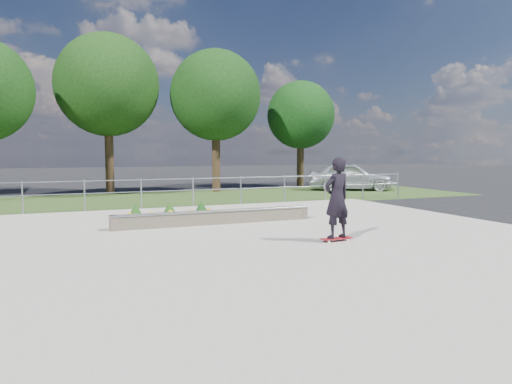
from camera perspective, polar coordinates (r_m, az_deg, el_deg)
ground at (r=11.13m, az=2.01°, el=-6.31°), size 120.00×120.00×0.00m
grass_verge at (r=21.53m, az=-10.20°, el=-0.87°), size 30.00×8.00×0.02m
concrete_slab at (r=11.13m, az=2.01°, el=-6.16°), size 15.00×15.00×0.06m
fence at (r=18.07m, az=-7.87°, el=0.47°), size 20.06×0.06×1.20m
tree_mid_left at (r=25.25m, az=-18.08°, el=12.55°), size 5.25×5.25×8.25m
tree_mid_right at (r=25.27m, az=-5.07°, el=11.91°), size 4.90×4.90×7.70m
tree_far_right at (r=28.90m, az=5.62°, el=9.53°), size 4.20×4.20×6.60m
grind_ledge at (r=13.58m, az=-5.12°, el=-3.14°), size 6.00×0.44×0.43m
planter_bed at (r=13.87m, az=-10.59°, el=-3.12°), size 3.00×1.20×0.61m
skateboarder at (r=10.95m, az=10.09°, el=-0.77°), size 0.80×0.57×2.00m
parked_car at (r=26.56m, az=11.60°, el=1.93°), size 5.09×3.76×1.61m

